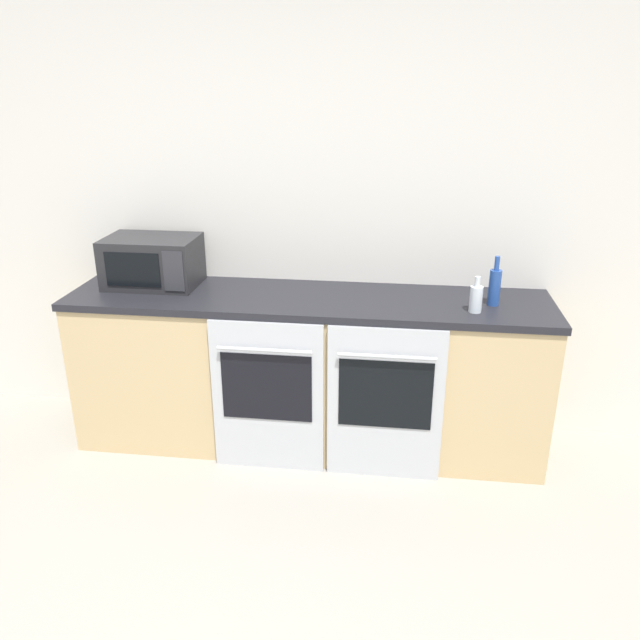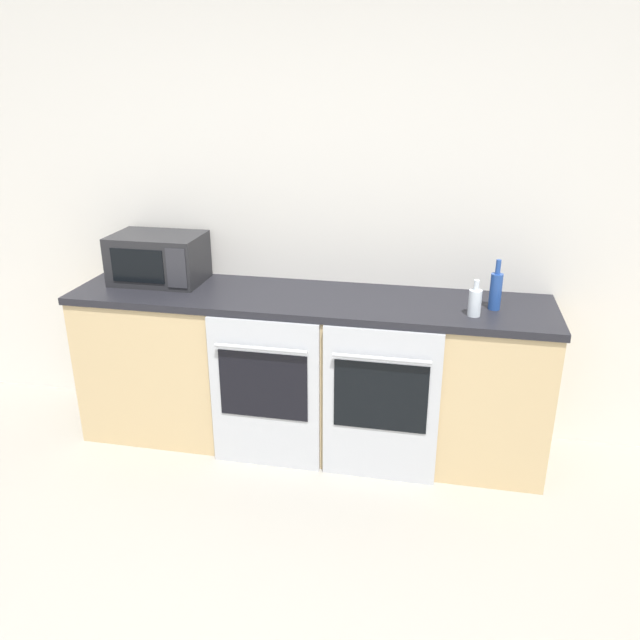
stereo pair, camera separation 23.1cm
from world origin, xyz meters
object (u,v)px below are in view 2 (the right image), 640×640
at_px(oven_left, 264,395).
at_px(microwave, 159,258).
at_px(bottle_clear, 475,302).
at_px(bottle_blue, 496,290).
at_px(oven_right, 380,406).

relative_size(oven_left, microwave, 1.68).
distance_m(oven_left, bottle_clear, 1.21).
relative_size(oven_left, bottle_blue, 3.28).
xyz_separation_m(oven_right, bottle_clear, (0.44, 0.18, 0.54)).
distance_m(oven_left, oven_right, 0.63).
relative_size(microwave, bottle_clear, 2.75).
height_order(oven_left, microwave, microwave).
xyz_separation_m(oven_left, bottle_blue, (1.17, 0.30, 0.57)).
distance_m(bottle_blue, bottle_clear, 0.16).
xyz_separation_m(microwave, bottle_blue, (1.90, -0.10, -0.04)).
bearing_deg(microwave, oven_left, -28.48).
bearing_deg(oven_left, microwave, 151.52).
bearing_deg(bottle_clear, oven_left, -170.39).
xyz_separation_m(oven_right, bottle_blue, (0.54, 0.30, 0.57)).
height_order(oven_right, bottle_blue, bottle_blue).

